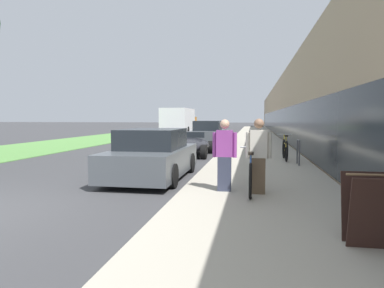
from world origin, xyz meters
The scene contains 13 objects.
sidewalk_slab centered at (5.44, 21.00, 0.06)m, with size 3.58×70.00×0.13m.
storefront_facade centered at (12.26, 29.00, 2.47)m, with size 10.01×70.00×4.96m.
lawn_strip centered at (-6.89, 25.00, 0.01)m, with size 5.67×70.00×0.03m.
tandem_bicycle centered at (5.17, 2.54, 0.51)m, with size 0.52×2.41×0.89m.
person_rider centered at (5.32, 2.25, 0.91)m, with size 0.53×0.21×1.56m.
person_bystander centered at (4.61, 2.38, 0.90)m, with size 0.52×0.21×1.54m.
bike_rack_hoop centered at (6.71, 6.94, 0.64)m, with size 0.05×0.60×0.84m.
cruiser_bike_nearest centered at (6.39, 8.16, 0.53)m, with size 0.52×1.83×0.95m.
sandwich_board_sign centered at (6.63, -0.49, 0.58)m, with size 0.56×0.56×0.90m.
parked_sedan_curbside centered at (2.43, 4.25, 0.64)m, with size 1.92×4.05×1.39m.
vintage_roadster_curbside centered at (2.41, 10.01, 0.45)m, with size 1.85×3.91×1.04m.
parked_sedan_far centered at (2.50, 15.63, 0.69)m, with size 1.87×4.27×1.51m.
moving_truck centered at (-2.19, 29.02, 1.33)m, with size 2.55×7.21×2.60m.
Camera 1 is at (5.21, -4.94, 1.71)m, focal length 32.00 mm.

